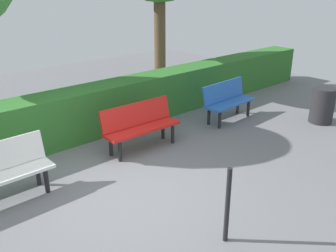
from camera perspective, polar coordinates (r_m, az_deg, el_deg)
name	(u,v)px	position (r m, az deg, el deg)	size (l,w,h in m)	color
ground_plane	(119,190)	(5.76, -7.59, -9.74)	(17.38, 17.38, 0.00)	slate
bench_blue	(227,99)	(8.40, 9.14, 4.08)	(1.38, 0.52, 0.86)	blue
bench_red	(140,124)	(6.88, -4.33, 0.29)	(1.53, 0.52, 0.86)	red
hedge_row	(103,108)	(7.79, -9.99, 2.74)	(13.38, 0.70, 0.99)	#2D6B28
railing_post_mid	(227,206)	(4.52, 9.17, -12.05)	(0.06, 0.06, 1.00)	black
trash_bin	(322,105)	(8.85, 22.74, 2.95)	(0.50, 0.50, 0.78)	#262628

